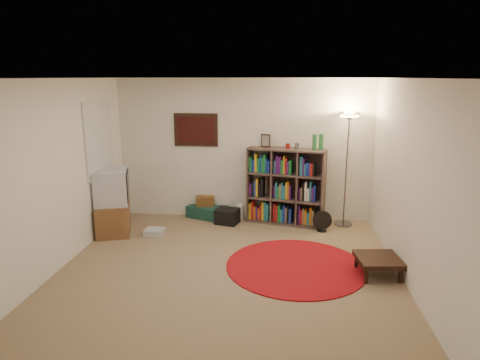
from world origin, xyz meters
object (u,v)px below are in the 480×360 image
Objects in this scene: bookshelf at (285,187)px; tv_stand at (113,203)px; floor_lamp at (349,132)px; side_table at (378,260)px; floor_fan at (322,221)px; suitcase at (207,211)px.

bookshelf reaches higher than tv_stand.
side_table is at bearing -84.54° from floor_lamp.
floor_lamp reaches higher than side_table.
bookshelf is 4.45× the size of floor_fan.
bookshelf is 1.42m from floor_lamp.
bookshelf reaches higher than side_table.
side_table is (4.01, -1.17, -0.31)m from tv_stand.
floor_fan is at bearing 110.36° from side_table.
floor_fan is at bearing 6.15° from suitcase.
suitcase is at bearing 167.63° from floor_fan.
bookshelf is at bearing 151.51° from floor_fan.
floor_lamp is 2.87m from suitcase.
tv_stand reaches higher than floor_fan.
tv_stand is 1.74m from suitcase.
floor_fan is at bearing -18.35° from bookshelf.
floor_lamp is 1.54m from floor_fan.
bookshelf is 1.51m from suitcase.
side_table is (2.62, -2.13, 0.10)m from suitcase.
suitcase is 1.29× the size of side_table.
floor_fan is 1.67m from side_table.
bookshelf is 2.05× the size of suitcase.
side_table is (0.58, -1.57, 0.03)m from floor_fan.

